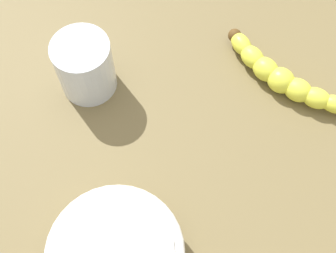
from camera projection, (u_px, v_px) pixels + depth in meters
wooden_tabletop at (220, 120)px, 62.28cm from camera, size 120.00×120.00×3.00cm
banana at (283, 77)px, 61.53cm from camera, size 11.34×18.49×3.52cm
smoothie_glass at (85, 68)px, 59.56cm from camera, size 7.71×7.71×8.60cm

